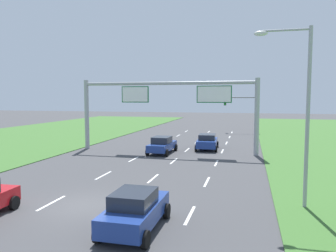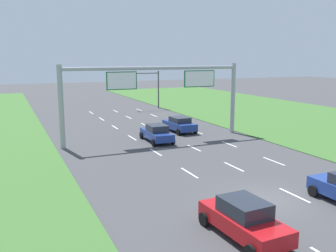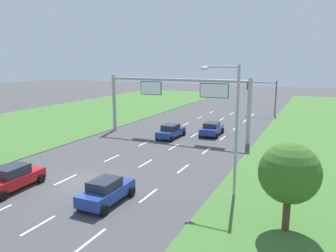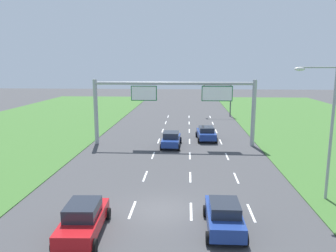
{
  "view_description": "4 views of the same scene",
  "coord_description": "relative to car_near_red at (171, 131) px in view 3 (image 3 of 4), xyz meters",
  "views": [
    {
      "loc": [
        7.73,
        -14.03,
        5.24
      ],
      "look_at": [
        0.41,
        15.39,
        2.6
      ],
      "focal_mm": 35.0,
      "sensor_mm": 36.0,
      "label": 1
    },
    {
      "loc": [
        -12.67,
        -15.27,
        7.57
      ],
      "look_at": [
        -0.15,
        13.17,
        1.84
      ],
      "focal_mm": 40.0,
      "sensor_mm": 36.0,
      "label": 2
    },
    {
      "loc": [
        14.94,
        -17.79,
        8.73
      ],
      "look_at": [
        0.97,
        12.27,
        2.09
      ],
      "focal_mm": 35.0,
      "sensor_mm": 36.0,
      "label": 3
    },
    {
      "loc": [
        1.47,
        -18.08,
        8.47
      ],
      "look_at": [
        -0.55,
        15.7,
        2.17
      ],
      "focal_mm": 35.0,
      "sensor_mm": 36.0,
      "label": 4
    }
  ],
  "objects": [
    {
      "name": "lane_dashes_slip",
      "position": [
        5.46,
        -6.57,
        -0.78
      ],
      "size": [
        0.14,
        56.4,
        0.01
      ],
      "color": "white",
      "rests_on": "ground_plane"
    },
    {
      "name": "car_lead_silver",
      "position": [
        3.85,
        3.27,
        0.0
      ],
      "size": [
        2.35,
        4.34,
        1.55
      ],
      "rotation": [
        0.0,
        0.0,
        0.05
      ],
      "color": "navy",
      "rests_on": "ground_plane"
    },
    {
      "name": "car_mid_lane",
      "position": [
        3.63,
        -17.69,
        0.02
      ],
      "size": [
        2.02,
        4.09,
        1.6
      ],
      "rotation": [
        0.0,
        0.0,
        -0.0
      ],
      "color": "navy",
      "rests_on": "ground_plane"
    },
    {
      "name": "sign_gantry",
      "position": [
        0.42,
        0.81,
        4.1
      ],
      "size": [
        17.24,
        0.44,
        7.0
      ],
      "color": "#9EA0A5",
      "rests_on": "ground_plane"
    },
    {
      "name": "traffic_light_mast",
      "position": [
        6.88,
        21.05,
        3.08
      ],
      "size": [
        4.76,
        0.49,
        5.6
      ],
      "color": "#47494F",
      "rests_on": "ground_plane"
    },
    {
      "name": "roadside_tree_near",
      "position": [
        14.09,
        -16.53,
        2.36
      ],
      "size": [
        3.11,
        3.11,
        4.72
      ],
      "color": "#513823",
      "rests_on": "ground_plane"
    },
    {
      "name": "car_near_red",
      "position": [
        0.0,
        0.0,
        0.0
      ],
      "size": [
        2.13,
        4.49,
        1.57
      ],
      "rotation": [
        0.0,
        0.0,
        -0.03
      ],
      "color": "navy",
      "rests_on": "ground_plane"
    },
    {
      "name": "grass_verge_left",
      "position": [
        -20.79,
        -5.57,
        -0.76
      ],
      "size": [
        24.0,
        120.0,
        0.06
      ],
      "primitive_type": "cube",
      "color": "#3D6B2D",
      "rests_on": "ground_plane"
    },
    {
      "name": "lane_dashes_inner_left",
      "position": [
        -1.54,
        -6.57,
        -0.78
      ],
      "size": [
        0.14,
        56.4,
        0.01
      ],
      "color": "white",
      "rests_on": "ground_plane"
    },
    {
      "name": "lane_dashes_inner_right",
      "position": [
        1.96,
        -6.57,
        -0.78
      ],
      "size": [
        0.14,
        56.4,
        0.01
      ],
      "color": "white",
      "rests_on": "ground_plane"
    },
    {
      "name": "street_lamp",
      "position": [
        10.2,
        -13.29,
        4.29
      ],
      "size": [
        2.61,
        0.32,
        8.5
      ],
      "color": "#9EA0A5",
      "rests_on": "ground_plane"
    },
    {
      "name": "ground_plane",
      "position": [
        0.21,
        -15.57,
        -0.79
      ],
      "size": [
        200.0,
        200.0,
        0.0
      ],
      "primitive_type": "plane",
      "color": "#424244"
    },
    {
      "name": "car_far_ahead",
      "position": [
        -3.53,
        -18.54,
        0.04
      ],
      "size": [
        2.26,
        4.51,
        1.67
      ],
      "rotation": [
        0.0,
        0.0,
        0.05
      ],
      "color": "red",
      "rests_on": "ground_plane"
    }
  ]
}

